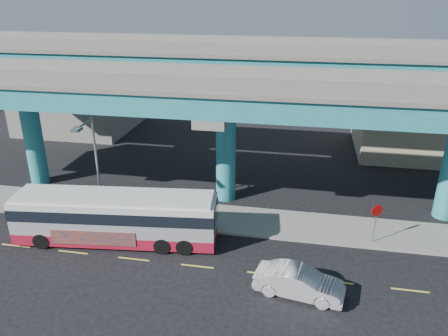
% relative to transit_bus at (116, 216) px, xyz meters
% --- Properties ---
extents(ground, '(120.00, 120.00, 0.00)m').
position_rel_transit_bus_xyz_m(ground, '(5.77, -1.50, -1.82)').
color(ground, black).
rests_on(ground, ground).
extents(sidewalk, '(70.00, 4.00, 0.15)m').
position_rel_transit_bus_xyz_m(sidewalk, '(5.77, 4.00, -1.75)').
color(sidewalk, gray).
rests_on(sidewalk, ground).
extents(lane_markings, '(58.00, 0.12, 0.01)m').
position_rel_transit_bus_xyz_m(lane_markings, '(5.77, -1.80, -1.82)').
color(lane_markings, '#D8C64C').
rests_on(lane_markings, ground).
extents(viaduct, '(52.00, 12.40, 11.70)m').
position_rel_transit_bus_xyz_m(viaduct, '(5.77, 7.61, 7.32)').
color(viaduct, '#1F7774').
rests_on(viaduct, ground).
extents(building_beige, '(14.00, 10.23, 7.00)m').
position_rel_transit_bus_xyz_m(building_beige, '(23.77, 21.48, 1.69)').
color(building_beige, tan).
rests_on(building_beige, ground).
extents(building_concrete, '(12.00, 10.00, 9.00)m').
position_rel_transit_bus_xyz_m(building_concrete, '(-14.23, 22.50, 2.68)').
color(building_concrete, gray).
rests_on(building_concrete, ground).
extents(transit_bus, '(13.16, 4.20, 3.32)m').
position_rel_transit_bus_xyz_m(transit_bus, '(0.00, 0.00, 0.00)').
color(transit_bus, '#A5132A').
rests_on(transit_bus, ground).
extents(sedan, '(3.25, 5.33, 1.57)m').
position_rel_transit_bus_xyz_m(sedan, '(11.75, -3.28, -1.04)').
color(sedan, '#B6B5BA').
rests_on(sedan, ground).
extents(parked_car, '(1.92, 4.23, 1.41)m').
position_rel_transit_bus_xyz_m(parked_car, '(-6.30, 4.16, -0.97)').
color(parked_car, '#302F35').
rests_on(parked_car, sidewalk).
extents(street_lamp, '(0.50, 2.44, 7.43)m').
position_rel_transit_bus_xyz_m(street_lamp, '(-2.20, 1.95, 3.18)').
color(street_lamp, gray).
rests_on(street_lamp, sidewalk).
extents(stop_sign, '(0.74, 0.40, 2.70)m').
position_rel_transit_bus_xyz_m(stop_sign, '(16.29, 2.68, 0.29)').
color(stop_sign, gray).
rests_on(stop_sign, sidewalk).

